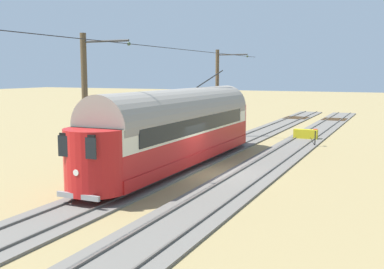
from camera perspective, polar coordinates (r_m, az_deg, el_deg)
The scene contains 8 objects.
ground_plane at distance 23.80m, azimuth 2.18°, elevation -4.87°, with size 220.00×220.00×0.00m, color #937F51.
track_streetcar_siding at distance 23.38m, azimuth 7.23°, elevation -5.02°, with size 2.80×80.00×0.18m.
track_adjacent_siding at distance 24.92m, azimuth -2.00°, elevation -4.18°, with size 2.80×80.00×0.18m.
vintage_streetcar at distance 24.96m, azimuth -1.57°, elevation 0.98°, with size 2.65×17.52×5.16m.
catenary_pole_foreground at distance 36.48m, azimuth 3.23°, elevation 5.22°, with size 2.66×0.28×6.95m.
catenary_pole_mid_near at distance 21.90m, azimuth -12.94°, elevation 3.45°, with size 2.66×0.28×6.95m.
switch_stand at distance 33.58m, azimuth 14.95°, elevation -0.25°, with size 0.50×0.30×1.24m.
track_end_bumper at distance 36.86m, azimuth 13.87°, elevation -0.00°, with size 1.80×0.60×0.80m, color #B2A519.
Camera 1 is at (-8.88, 21.47, 5.14)m, focal length 43.14 mm.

